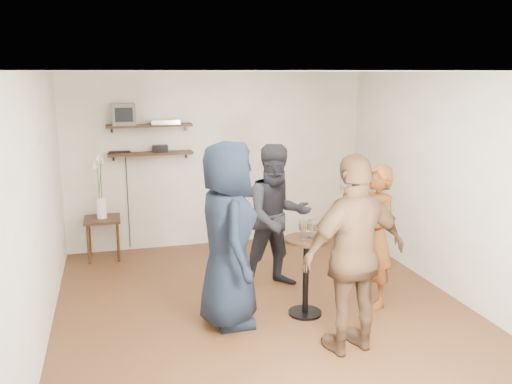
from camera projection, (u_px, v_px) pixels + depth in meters
room at (263, 195)px, 5.79m from camera, size 4.58×5.08×2.68m
shelf_upper at (150, 125)px, 7.66m from camera, size 1.20×0.25×0.04m
shelf_lower at (151, 153)px, 7.74m from camera, size 1.20×0.25×0.04m
crt_monitor at (124, 114)px, 7.53m from camera, size 0.32×0.30×0.30m
dvd_deck at (165, 122)px, 7.70m from camera, size 0.40×0.24×0.06m
radio at (160, 148)px, 7.76m from camera, size 0.22×0.10×0.10m
power_strip at (120, 152)px, 7.67m from camera, size 0.30×0.05×0.03m
side_table at (103, 225)px, 7.60m from camera, size 0.49×0.49×0.59m
vase_lilies at (101, 197)px, 7.52m from camera, size 0.19×0.19×0.94m
drinks_table at (306, 266)px, 5.81m from camera, size 0.47×0.47×0.87m
wine_glass_fl at (303, 226)px, 5.67m from camera, size 0.07×0.07×0.22m
wine_glass_fr at (313, 226)px, 5.69m from camera, size 0.07×0.07×0.21m
wine_glass_bl at (302, 225)px, 5.77m from camera, size 0.06×0.06×0.19m
wine_glass_br at (310, 226)px, 5.73m from camera, size 0.07×0.07×0.20m
person_plaid at (375, 236)px, 6.04m from camera, size 0.43×0.61×1.60m
person_dark at (277, 217)px, 6.52m from camera, size 0.90×0.73×1.76m
person_navy at (228, 235)px, 5.53m from camera, size 0.64×0.96×1.93m
person_brown at (355, 255)px, 4.98m from camera, size 1.17×0.66×1.89m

